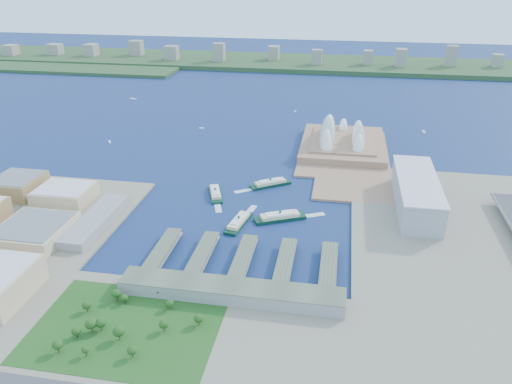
% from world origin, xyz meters
% --- Properties ---
extents(ground, '(3000.00, 3000.00, 0.00)m').
position_xyz_m(ground, '(0.00, 0.00, 0.00)').
color(ground, '#11234F').
rests_on(ground, ground).
extents(south_land, '(720.00, 180.00, 3.00)m').
position_xyz_m(south_land, '(0.00, -210.00, 1.50)').
color(south_land, gray).
rests_on(south_land, ground).
extents(east_land, '(240.00, 500.00, 3.00)m').
position_xyz_m(east_land, '(240.00, -50.00, 1.50)').
color(east_land, gray).
rests_on(east_land, ground).
extents(peninsula, '(135.00, 220.00, 3.00)m').
position_xyz_m(peninsula, '(107.50, 260.00, 1.50)').
color(peninsula, '#986F53').
rests_on(peninsula, ground).
extents(far_shore, '(2200.00, 260.00, 12.00)m').
position_xyz_m(far_shore, '(0.00, 980.00, 6.00)').
color(far_shore, '#2D4926').
rests_on(far_shore, ground).
extents(opera_house, '(134.00, 180.00, 58.00)m').
position_xyz_m(opera_house, '(105.00, 280.00, 32.00)').
color(opera_house, white).
rests_on(opera_house, peninsula).
extents(toaster_building, '(45.00, 155.00, 35.00)m').
position_xyz_m(toaster_building, '(195.00, 80.00, 20.50)').
color(toaster_building, '#98989D').
rests_on(toaster_building, east_land).
extents(west_buildings, '(200.00, 280.00, 27.00)m').
position_xyz_m(west_buildings, '(-250.00, -70.00, 16.50)').
color(west_buildings, olive).
rests_on(west_buildings, west_land).
extents(ferry_wharves, '(184.00, 90.00, 9.30)m').
position_xyz_m(ferry_wharves, '(14.00, -75.00, 4.65)').
color(ferry_wharves, '#4E5742').
rests_on(ferry_wharves, ground).
extents(terminal_building, '(200.00, 28.00, 12.00)m').
position_xyz_m(terminal_building, '(15.00, -135.00, 9.00)').
color(terminal_building, gray).
rests_on(terminal_building, south_land).
extents(park, '(150.00, 110.00, 16.00)m').
position_xyz_m(park, '(-60.00, -190.00, 11.00)').
color(park, '#194714').
rests_on(park, south_land).
extents(far_skyline, '(1900.00, 140.00, 55.00)m').
position_xyz_m(far_skyline, '(0.00, 960.00, 39.50)').
color(far_skyline, gray).
rests_on(far_skyline, far_shore).
extents(ferry_a, '(30.53, 55.03, 10.12)m').
position_xyz_m(ferry_a, '(-52.75, 74.64, 5.06)').
color(ferry_a, '#0C311F').
rests_on(ferry_a, ground).
extents(ferry_b, '(54.43, 43.88, 10.65)m').
position_xyz_m(ferry_b, '(12.51, 116.79, 5.32)').
color(ferry_b, '#0C311F').
rests_on(ferry_b, ground).
extents(ferry_c, '(23.83, 57.51, 10.57)m').
position_xyz_m(ferry_c, '(-7.00, 3.19, 5.28)').
color(ferry_c, '#0C311F').
rests_on(ferry_c, ground).
extents(ferry_d, '(60.87, 40.02, 11.38)m').
position_xyz_m(ferry_d, '(37.88, 22.97, 5.69)').
color(ferry_d, '#0C311F').
rests_on(ferry_d, ground).
extents(boat_a, '(9.21, 12.39, 2.43)m').
position_xyz_m(boat_a, '(-277.10, 244.95, 1.21)').
color(boat_a, white).
rests_on(boat_a, ground).
extents(boat_b, '(9.10, 3.56, 2.42)m').
position_xyz_m(boat_b, '(-146.58, 343.61, 1.21)').
color(boat_b, white).
rests_on(boat_b, ground).
extents(boat_c, '(5.49, 14.12, 3.10)m').
position_xyz_m(boat_c, '(244.22, 390.68, 1.55)').
color(boat_c, white).
rests_on(boat_c, ground).
extents(boat_d, '(16.53, 7.13, 2.72)m').
position_xyz_m(boat_d, '(-351.15, 520.77, 1.36)').
color(boat_d, white).
rests_on(boat_d, ground).
extents(boat_e, '(5.85, 10.16, 2.38)m').
position_xyz_m(boat_e, '(7.72, 483.51, 1.19)').
color(boat_e, white).
rests_on(boat_e, ground).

